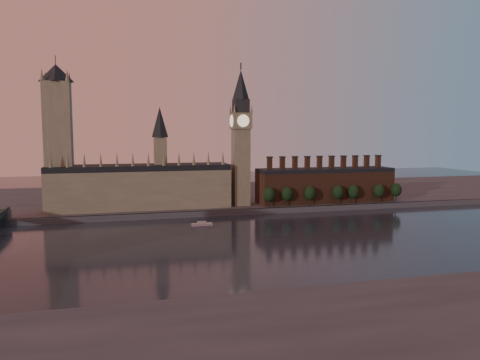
% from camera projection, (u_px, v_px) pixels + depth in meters
% --- Properties ---
extents(ground, '(900.00, 900.00, 0.00)m').
position_uv_depth(ground, '(276.00, 244.00, 250.27)').
color(ground, black).
rests_on(ground, ground).
extents(north_bank, '(900.00, 182.00, 4.00)m').
position_uv_depth(north_bank, '(211.00, 196.00, 421.30)').
color(north_bank, '#4C4B51').
rests_on(north_bank, ground).
extents(palace_of_westminster, '(130.00, 30.30, 74.00)m').
position_uv_depth(palace_of_westminster, '(141.00, 184.00, 342.20)').
color(palace_of_westminster, gray).
rests_on(palace_of_westminster, north_bank).
extents(victoria_tower, '(24.00, 24.00, 108.00)m').
position_uv_depth(victoria_tower, '(58.00, 133.00, 324.33)').
color(victoria_tower, gray).
rests_on(victoria_tower, north_bank).
extents(big_ben, '(15.00, 15.00, 107.00)m').
position_uv_depth(big_ben, '(241.00, 136.00, 352.80)').
color(big_ben, gray).
rests_on(big_ben, north_bank).
extents(chimney_block, '(110.00, 25.00, 37.00)m').
position_uv_depth(chimney_block, '(325.00, 185.00, 374.58)').
color(chimney_block, '#53311F').
rests_on(chimney_block, north_bank).
extents(embankment_tree_0, '(8.60, 8.60, 14.88)m').
position_uv_depth(embankment_tree_0, '(269.00, 195.00, 346.48)').
color(embankment_tree_0, black).
rests_on(embankment_tree_0, north_bank).
extents(embankment_tree_1, '(8.60, 8.60, 14.88)m').
position_uv_depth(embankment_tree_1, '(287.00, 194.00, 351.42)').
color(embankment_tree_1, black).
rests_on(embankment_tree_1, north_bank).
extents(embankment_tree_2, '(8.60, 8.60, 14.88)m').
position_uv_depth(embankment_tree_2, '(310.00, 193.00, 354.11)').
color(embankment_tree_2, black).
rests_on(embankment_tree_2, north_bank).
extents(embankment_tree_3, '(8.60, 8.60, 14.88)m').
position_uv_depth(embankment_tree_3, '(338.00, 192.00, 360.48)').
color(embankment_tree_3, black).
rests_on(embankment_tree_3, north_bank).
extents(embankment_tree_4, '(8.60, 8.60, 14.88)m').
position_uv_depth(embankment_tree_4, '(354.00, 192.00, 364.49)').
color(embankment_tree_4, black).
rests_on(embankment_tree_4, north_bank).
extents(embankment_tree_5, '(8.60, 8.60, 14.88)m').
position_uv_depth(embankment_tree_5, '(379.00, 191.00, 369.43)').
color(embankment_tree_5, black).
rests_on(embankment_tree_5, north_bank).
extents(embankment_tree_6, '(8.60, 8.60, 14.88)m').
position_uv_depth(embankment_tree_6, '(396.00, 190.00, 374.82)').
color(embankment_tree_6, black).
rests_on(embankment_tree_6, north_bank).
extents(river_boat, '(13.41, 4.25, 2.66)m').
position_uv_depth(river_boat, '(202.00, 224.00, 299.02)').
color(river_boat, silver).
rests_on(river_boat, ground).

